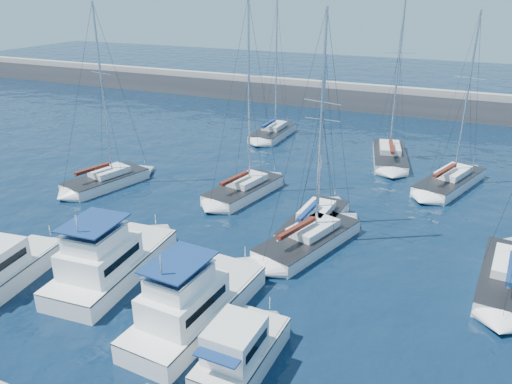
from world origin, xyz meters
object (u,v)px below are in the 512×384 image
at_px(sailboat_back_b, 389,156).
at_px(sailboat_mid_b, 244,189).
at_px(sailboat_mid_a, 106,180).
at_px(sailboat_mid_e, 508,277).
at_px(sailboat_back_a, 273,133).
at_px(sailboat_mid_d, 309,239).
at_px(sailboat_back_c, 450,181).
at_px(motor_yacht_stbd_outer, 240,353).
at_px(sailboat_mid_c, 314,222).
at_px(motor_yacht_stbd_inner, 192,306).
at_px(motor_yacht_port_inner, 109,263).
at_px(motor_yacht_port_outer, 6,270).

bearing_deg(sailboat_back_b, sailboat_mid_b, -136.90).
height_order(sailboat_mid_a, sailboat_mid_e, sailboat_mid_e).
bearing_deg(sailboat_back_a, sailboat_mid_d, -61.99).
relative_size(sailboat_mid_b, sailboat_back_c, 1.06).
relative_size(motor_yacht_stbd_outer, sailboat_mid_c, 0.45).
xyz_separation_m(sailboat_mid_b, sailboat_mid_d, (7.96, -6.42, -0.02)).
height_order(sailboat_mid_c, sailboat_back_a, sailboat_back_a).
xyz_separation_m(motor_yacht_stbd_inner, sailboat_mid_d, (2.86, 10.65, -0.60)).
distance_m(motor_yacht_stbd_outer, sailboat_back_c, 29.26).
bearing_deg(motor_yacht_port_inner, sailboat_mid_c, 47.48).
height_order(motor_yacht_stbd_outer, sailboat_mid_b, sailboat_mid_b).
relative_size(motor_yacht_port_outer, motor_yacht_port_inner, 0.77).
bearing_deg(sailboat_mid_e, sailboat_mid_b, 167.92).
relative_size(sailboat_mid_d, sailboat_back_a, 1.02).
xyz_separation_m(motor_yacht_stbd_outer, sailboat_mid_d, (-0.90, 12.69, -0.41)).
height_order(motor_yacht_stbd_inner, sailboat_back_a, sailboat_back_a).
bearing_deg(sailboat_back_c, sailboat_mid_e, -55.09).
bearing_deg(motor_yacht_stbd_inner, motor_yacht_stbd_outer, -24.72).
bearing_deg(sailboat_mid_b, sailboat_mid_d, -27.47).
bearing_deg(motor_yacht_port_outer, sailboat_mid_b, 60.97).
bearing_deg(sailboat_mid_a, sailboat_mid_d, 5.41).
bearing_deg(sailboat_mid_d, sailboat_mid_e, 18.48).
distance_m(sailboat_mid_a, sailboat_mid_e, 32.78).
height_order(motor_yacht_stbd_outer, sailboat_mid_c, sailboat_mid_c).
distance_m(motor_yacht_port_inner, motor_yacht_stbd_inner, 7.13).
height_order(sailboat_mid_d, sailboat_back_c, sailboat_mid_d).
distance_m(motor_yacht_port_outer, sailboat_mid_e, 30.11).
bearing_deg(sailboat_mid_d, motor_yacht_port_inner, -120.49).
relative_size(motor_yacht_port_inner, sailboat_mid_b, 0.59).
xyz_separation_m(sailboat_mid_b, sailboat_back_c, (15.94, 9.27, -0.02)).
bearing_deg(sailboat_back_a, motor_yacht_stbd_inner, -74.01).
height_order(sailboat_back_a, sailboat_back_b, sailboat_back_b).
bearing_deg(sailboat_back_c, sailboat_back_a, 176.80).
xyz_separation_m(motor_yacht_stbd_inner, sailboat_mid_a, (-17.33, 13.96, -0.59)).
relative_size(sailboat_mid_a, sailboat_back_a, 1.01).
xyz_separation_m(sailboat_mid_a, sailboat_mid_c, (19.64, -0.46, -0.04)).
distance_m(sailboat_mid_b, sailboat_back_b, 17.35).
bearing_deg(motor_yacht_port_outer, sailboat_mid_e, 16.09).
bearing_deg(sailboat_mid_e, motor_yacht_port_inner, -152.83).
xyz_separation_m(sailboat_mid_c, sailboat_mid_e, (13.00, -2.55, 0.03)).
height_order(sailboat_mid_a, sailboat_back_a, sailboat_mid_a).
bearing_deg(sailboat_mid_c, sailboat_back_c, 59.15).
distance_m(motor_yacht_stbd_inner, sailboat_mid_b, 17.83).
bearing_deg(sailboat_mid_a, sailboat_mid_b, 29.01).
xyz_separation_m(sailboat_mid_c, sailboat_back_a, (-11.96, 21.08, 0.03)).
bearing_deg(motor_yacht_port_outer, motor_yacht_port_inner, 21.22).
distance_m(sailboat_mid_b, sailboat_mid_d, 10.23).
xyz_separation_m(motor_yacht_port_inner, sailboat_mid_e, (22.23, 9.23, -0.60)).
bearing_deg(sailboat_back_a, sailboat_mid_c, -60.02).
xyz_separation_m(sailboat_mid_a, sailboat_mid_b, (12.23, 3.11, -0.00)).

